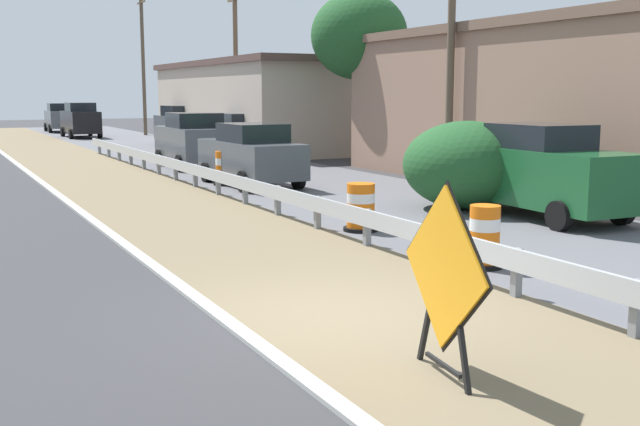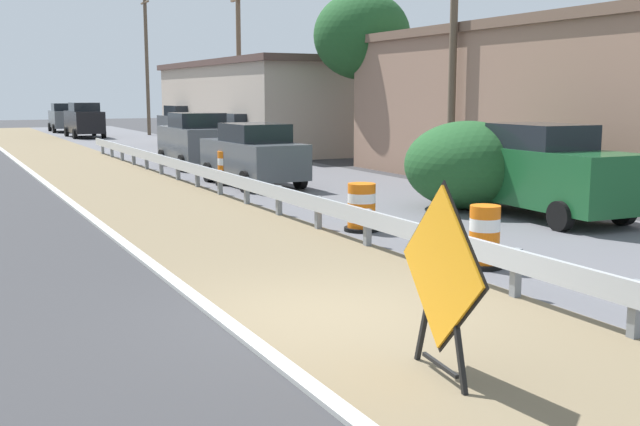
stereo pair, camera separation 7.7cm
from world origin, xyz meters
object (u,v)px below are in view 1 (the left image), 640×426
object	(u,v)px
traffic_barrel_close	(361,210)
utility_pole_near	(451,43)
car_mid_far_lane	(543,171)
utility_pole_far	(143,63)
warning_sign_diamond	(444,274)
traffic_barrel_mid	(225,170)
car_distant_b	(193,140)
car_trailing_far_lane	(61,118)
car_trailing_near_lane	(243,135)
car_lead_far_lane	(80,120)
traffic_barrel_nearest	(484,240)
car_distant_a	(183,126)
utility_pole_mid	(236,67)
car_lead_near_lane	(251,154)

from	to	relation	value
traffic_barrel_close	utility_pole_near	distance (m)	9.66
car_mid_far_lane	utility_pole_far	bearing A→B (deg)	-179.16
warning_sign_diamond	traffic_barrel_mid	size ratio (longest dim) A/B	1.90
car_distant_b	utility_pole_far	bearing A→B (deg)	-9.46
car_trailing_far_lane	utility_pole_far	bearing A→B (deg)	-146.56
car_trailing_near_lane	traffic_barrel_mid	bearing A→B (deg)	-22.45
car_mid_far_lane	car_trailing_far_lane	bearing A→B (deg)	-173.48
car_mid_far_lane	utility_pole_far	size ratio (longest dim) A/B	0.50
traffic_barrel_close	car_trailing_near_lane	xyz separation A→B (m)	(4.83, 18.78, 0.53)
traffic_barrel_close	utility_pole_near	world-z (taller)	utility_pole_near
traffic_barrel_mid	utility_pole_far	size ratio (longest dim) A/B	0.11
utility_pole_far	car_lead_far_lane	bearing A→B (deg)	-168.58
traffic_barrel_nearest	car_trailing_far_lane	xyz separation A→B (m)	(1.02, 50.00, 0.59)
car_lead_far_lane	utility_pole_far	distance (m)	5.91
car_trailing_near_lane	utility_pole_near	xyz separation A→B (m)	(1.78, -12.92, 3.39)
warning_sign_diamond	utility_pole_far	bearing A→B (deg)	-92.88
car_distant_a	utility_pole_near	distance (m)	21.98
car_mid_far_lane	utility_pole_near	size ratio (longest dim) A/B	0.56
warning_sign_diamond	utility_pole_near	world-z (taller)	utility_pole_near
utility_pole_mid	car_distant_b	bearing A→B (deg)	-120.89
traffic_barrel_mid	utility_pole_near	size ratio (longest dim) A/B	0.13
car_distant_b	utility_pole_near	size ratio (longest dim) A/B	0.52
car_distant_b	car_lead_far_lane	bearing A→B (deg)	1.13
car_lead_far_lane	utility_pole_mid	xyz separation A→B (m)	(5.20, -14.68, 3.03)
utility_pole_near	utility_pole_mid	xyz separation A→B (m)	(-0.34, 17.46, -0.21)
utility_pole_mid	traffic_barrel_mid	bearing A→B (deg)	-112.53
warning_sign_diamond	car_lead_near_lane	world-z (taller)	warning_sign_diamond
traffic_barrel_nearest	utility_pole_far	xyz separation A→B (m)	(5.47, 42.78, 4.39)
utility_pole_far	car_trailing_near_lane	bearing A→B (deg)	-92.08
traffic_barrel_nearest	utility_pole_near	xyz separation A→B (m)	(6.51, 9.74, 3.90)
traffic_barrel_close	traffic_barrel_nearest	bearing A→B (deg)	-88.62
utility_pole_far	utility_pole_near	bearing A→B (deg)	-88.19
traffic_barrel_nearest	car_distant_a	world-z (taller)	car_distant_a
traffic_barrel_nearest	car_mid_far_lane	bearing A→B (deg)	37.55
traffic_barrel_mid	car_distant_a	xyz separation A→B (m)	(4.41, 18.60, 0.61)
utility_pole_mid	warning_sign_diamond	bearing A→B (deg)	-107.50
car_trailing_near_lane	car_distant_a	bearing A→B (deg)	-176.93
car_trailing_far_lane	utility_pole_mid	xyz separation A→B (m)	(5.15, -22.80, 3.10)
traffic_barrel_nearest	utility_pole_mid	world-z (taller)	utility_pole_mid
car_trailing_near_lane	utility_pole_mid	xyz separation A→B (m)	(1.44, 4.54, 3.18)
car_trailing_near_lane	car_lead_near_lane	bearing A→B (deg)	-18.19
warning_sign_diamond	car_lead_near_lane	xyz separation A→B (m)	(4.45, 16.03, -0.10)
car_trailing_far_lane	utility_pole_mid	bearing A→B (deg)	-165.46
car_distant_a	traffic_barrel_nearest	bearing A→B (deg)	-9.80
car_trailing_near_lane	utility_pole_near	size ratio (longest dim) A/B	0.50
car_trailing_far_lane	utility_pole_far	xyz separation A→B (m)	(4.45, -7.22, 3.80)
traffic_barrel_mid	car_lead_near_lane	distance (m)	0.96
car_lead_far_lane	utility_pole_near	size ratio (longest dim) A/B	0.57
warning_sign_diamond	traffic_barrel_mid	world-z (taller)	warning_sign_diamond
utility_pole_far	traffic_barrel_close	bearing A→B (deg)	-98.14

